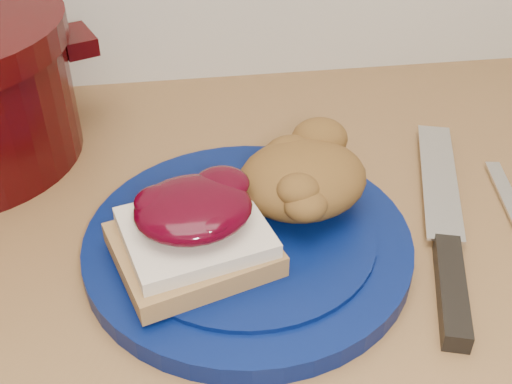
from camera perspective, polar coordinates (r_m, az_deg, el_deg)
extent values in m
cylinder|color=#041144|center=(0.56, -0.72, -4.60)|extent=(0.34, 0.34, 0.02)
cube|color=olive|center=(0.52, -5.63, -5.07)|extent=(0.15, 0.14, 0.02)
cube|color=beige|center=(0.52, -5.45, -3.55)|extent=(0.13, 0.12, 0.01)
ellipsoid|color=#31010C|center=(0.51, -5.60, -1.47)|extent=(0.11, 0.10, 0.03)
ellipsoid|color=brown|center=(0.57, 4.15, 1.16)|extent=(0.13, 0.12, 0.06)
cube|color=black|center=(0.55, 16.98, -8.28)|extent=(0.05, 0.12, 0.02)
cube|color=silver|center=(0.66, 15.97, 1.25)|extent=(0.09, 0.19, 0.00)
cube|color=black|center=(0.73, -15.71, 12.82)|extent=(0.05, 0.06, 0.02)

